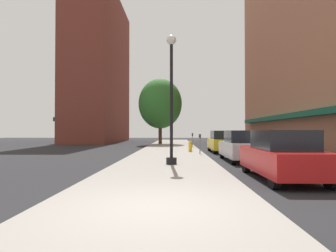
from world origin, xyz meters
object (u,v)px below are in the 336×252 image
lamppost (171,97)px  parking_meter_far (192,138)px  tree_near (160,104)px  car_red (282,156)px  parking_meter_near (200,141)px  car_silver (242,146)px  car_yellow (222,142)px  fire_hydrant (190,146)px

lamppost → parking_meter_far: lamppost is taller
lamppost → parking_meter_far: 14.39m
tree_near → car_red: tree_near is taller
tree_near → parking_meter_near: bearing=-76.9°
car_silver → car_yellow: same height
fire_hydrant → car_yellow: size_ratio=0.18×
car_yellow → lamppost: bearing=-112.7°
parking_meter_near → parking_meter_far: 8.32m
lamppost → parking_meter_far: (1.79, 14.10, -2.25)m
fire_hydrant → parking_meter_far: (0.51, 6.02, 0.43)m
lamppost → parking_meter_near: 6.46m
lamppost → car_silver: bearing=33.4°
car_silver → car_yellow: 6.39m
parking_meter_far → parking_meter_near: bearing=-90.0°
lamppost → tree_near: bearing=94.5°
lamppost → tree_near: size_ratio=0.77×
car_red → car_silver: (0.00, 5.81, 0.00)m
parking_meter_far → car_red: size_ratio=0.30×
tree_near → car_silver: 19.12m
lamppost → fire_hydrant: size_ratio=7.47×
car_red → car_silver: same height
fire_hydrant → parking_meter_far: parking_meter_far is taller
parking_meter_near → car_red: size_ratio=0.30×
parking_meter_far → car_yellow: size_ratio=0.30×
tree_near → parking_meter_far: bearing=-61.5°
parking_meter_far → car_silver: car_silver is taller
tree_near → car_silver: (5.35, -17.91, -4.03)m
parking_meter_near → car_silver: size_ratio=0.30×
fire_hydrant → car_silver: (2.46, -5.62, 0.29)m
car_silver → lamppost: bearing=-147.8°
parking_meter_near → car_yellow: car_yellow is taller
parking_meter_near → parking_meter_far: bearing=90.0°
fire_hydrant → car_yellow: (2.46, 0.76, 0.29)m
parking_meter_far → tree_near: 8.12m
parking_meter_far → lamppost: bearing=-97.2°
lamppost → tree_near: tree_near is taller
fire_hydrant → car_red: car_red is taller
lamppost → car_red: size_ratio=1.37×
lamppost → fire_hydrant: bearing=81.0°
car_silver → car_yellow: (0.00, 6.39, 0.00)m
fire_hydrant → car_red: 11.70m
car_yellow → parking_meter_far: bearing=110.6°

